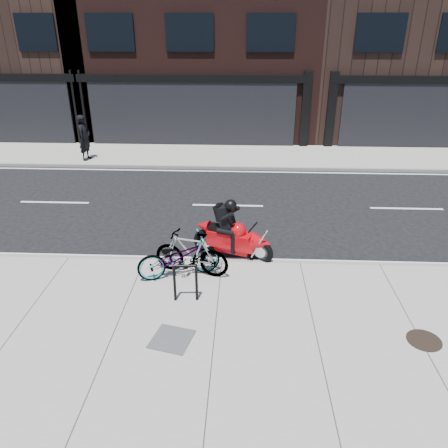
{
  "coord_description": "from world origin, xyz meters",
  "views": [
    {
      "loc": [
        0.5,
        -11.7,
        5.76
      ],
      "look_at": [
        0.03,
        -1.39,
        0.9
      ],
      "focal_mm": 35.0,
      "sensor_mm": 36.0,
      "label": 1
    }
  ],
  "objects_px": {
    "motorcycle": "(236,236)",
    "bike_rack": "(185,279)",
    "bicycle_rear": "(191,253)",
    "manhole_cover": "(424,340)",
    "bicycle_front": "(179,257)",
    "utility_grate": "(172,339)",
    "pedestrian": "(84,138)"
  },
  "relations": [
    {
      "from": "manhole_cover",
      "to": "bike_rack",
      "type": "bearing_deg",
      "value": 166.52
    },
    {
      "from": "bike_rack",
      "to": "bicycle_rear",
      "type": "xyz_separation_m",
      "value": [
        0.0,
        1.12,
        0.03
      ]
    },
    {
      "from": "bike_rack",
      "to": "utility_grate",
      "type": "distance_m",
      "value": 1.43
    },
    {
      "from": "bicycle_rear",
      "to": "pedestrian",
      "type": "height_order",
      "value": "pedestrian"
    },
    {
      "from": "bicycle_front",
      "to": "pedestrian",
      "type": "bearing_deg",
      "value": 11.38
    },
    {
      "from": "motorcycle",
      "to": "bike_rack",
      "type": "bearing_deg",
      "value": -96.01
    },
    {
      "from": "motorcycle",
      "to": "pedestrian",
      "type": "distance_m",
      "value": 10.7
    },
    {
      "from": "bicycle_front",
      "to": "bike_rack",
      "type": "bearing_deg",
      "value": 177.49
    },
    {
      "from": "bike_rack",
      "to": "utility_grate",
      "type": "relative_size",
      "value": 1.19
    },
    {
      "from": "bike_rack",
      "to": "bicycle_rear",
      "type": "distance_m",
      "value": 1.12
    },
    {
      "from": "bike_rack",
      "to": "bicycle_front",
      "type": "distance_m",
      "value": 1.02
    },
    {
      "from": "bike_rack",
      "to": "bicycle_rear",
      "type": "bearing_deg",
      "value": 89.91
    },
    {
      "from": "bicycle_rear",
      "to": "bicycle_front",
      "type": "bearing_deg",
      "value": -50.12
    },
    {
      "from": "pedestrian",
      "to": "manhole_cover",
      "type": "xyz_separation_m",
      "value": [
        10.45,
        -11.54,
        -0.97
      ]
    },
    {
      "from": "bike_rack",
      "to": "motorcycle",
      "type": "bearing_deg",
      "value": 63.39
    },
    {
      "from": "bicycle_rear",
      "to": "pedestrian",
      "type": "distance_m",
      "value": 10.89
    },
    {
      "from": "bicycle_rear",
      "to": "bike_rack",
      "type": "bearing_deg",
      "value": 13.6
    },
    {
      "from": "bicycle_rear",
      "to": "motorcycle",
      "type": "height_order",
      "value": "motorcycle"
    },
    {
      "from": "motorcycle",
      "to": "pedestrian",
      "type": "height_order",
      "value": "pedestrian"
    },
    {
      "from": "bike_rack",
      "to": "pedestrian",
      "type": "distance_m",
      "value": 11.86
    },
    {
      "from": "bike_rack",
      "to": "bicycle_front",
      "type": "bearing_deg",
      "value": 106.0
    },
    {
      "from": "bicycle_front",
      "to": "manhole_cover",
      "type": "height_order",
      "value": "bicycle_front"
    },
    {
      "from": "motorcycle",
      "to": "bicycle_rear",
      "type": "bearing_deg",
      "value": -116.68
    },
    {
      "from": "bike_rack",
      "to": "bicycle_rear",
      "type": "height_order",
      "value": "bicycle_rear"
    },
    {
      "from": "bicycle_front",
      "to": "manhole_cover",
      "type": "relative_size",
      "value": 3.01
    },
    {
      "from": "bicycle_rear",
      "to": "manhole_cover",
      "type": "height_order",
      "value": "bicycle_rear"
    },
    {
      "from": "bicycle_rear",
      "to": "utility_grate",
      "type": "relative_size",
      "value": 2.46
    },
    {
      "from": "bike_rack",
      "to": "bicycle_front",
      "type": "height_order",
      "value": "bicycle_front"
    },
    {
      "from": "manhole_cover",
      "to": "motorcycle",
      "type": "bearing_deg",
      "value": 139.0
    },
    {
      "from": "bicycle_front",
      "to": "bicycle_rear",
      "type": "bearing_deg",
      "value": -82.32
    },
    {
      "from": "bike_rack",
      "to": "motorcycle",
      "type": "relative_size",
      "value": 0.42
    },
    {
      "from": "motorcycle",
      "to": "utility_grate",
      "type": "height_order",
      "value": "motorcycle"
    }
  ]
}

